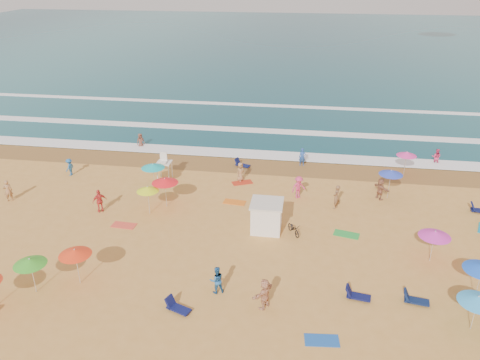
# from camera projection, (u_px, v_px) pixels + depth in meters

# --- Properties ---
(ground) EXTENTS (220.00, 220.00, 0.00)m
(ground) POSITION_uv_depth(u_px,v_px,m) (239.00, 238.00, 31.60)
(ground) COLOR gold
(ground) RESTS_ON ground
(ocean) EXTENTS (220.00, 140.00, 0.18)m
(ocean) POSITION_uv_depth(u_px,v_px,m) (294.00, 43.00, 106.84)
(ocean) COLOR #0C4756
(ocean) RESTS_ON ground
(wet_sand) EXTENTS (220.00, 220.00, 0.00)m
(wet_sand) POSITION_uv_depth(u_px,v_px,m) (260.00, 166.00, 42.79)
(wet_sand) COLOR olive
(wet_sand) RESTS_ON ground
(surf_foam) EXTENTS (200.00, 18.70, 0.05)m
(surf_foam) POSITION_uv_depth(u_px,v_px,m) (269.00, 133.00, 50.65)
(surf_foam) COLOR white
(surf_foam) RESTS_ON ground
(cabana) EXTENTS (2.00, 2.00, 2.00)m
(cabana) POSITION_uv_depth(u_px,v_px,m) (267.00, 217.00, 32.19)
(cabana) COLOR white
(cabana) RESTS_ON ground
(cabana_roof) EXTENTS (2.20, 2.20, 0.12)m
(cabana_roof) POSITION_uv_depth(u_px,v_px,m) (267.00, 203.00, 31.74)
(cabana_roof) COLOR silver
(cabana_roof) RESTS_ON cabana
(bicycle) EXTENTS (1.25, 1.61, 0.81)m
(bicycle) POSITION_uv_depth(u_px,v_px,m) (294.00, 229.00, 31.91)
(bicycle) COLOR black
(bicycle) RESTS_ON ground
(lifeguard_stand) EXTENTS (1.20, 1.20, 2.10)m
(lifeguard_stand) POSITION_uv_depth(u_px,v_px,m) (164.00, 168.00, 39.70)
(lifeguard_stand) COLOR white
(lifeguard_stand) RESTS_ON ground
(beach_umbrellas) EXTENTS (62.66, 26.32, 0.76)m
(beach_umbrellas) POSITION_uv_depth(u_px,v_px,m) (284.00, 214.00, 30.38)
(beach_umbrellas) COLOR #FF3C15
(beach_umbrellas) RESTS_ON ground
(loungers) EXTENTS (58.31, 24.52, 0.34)m
(loungers) POSITION_uv_depth(u_px,v_px,m) (326.00, 268.00, 28.18)
(loungers) COLOR #0F184D
(loungers) RESTS_ON ground
(towels) EXTENTS (48.64, 24.73, 0.03)m
(towels) POSITION_uv_depth(u_px,v_px,m) (259.00, 264.00, 28.88)
(towels) COLOR red
(towels) RESTS_ON ground
(beachgoers) EXTENTS (45.82, 27.71, 2.14)m
(beachgoers) POSITION_uv_depth(u_px,v_px,m) (274.00, 201.00, 34.73)
(beachgoers) COLOR #234EA6
(beachgoers) RESTS_ON ground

